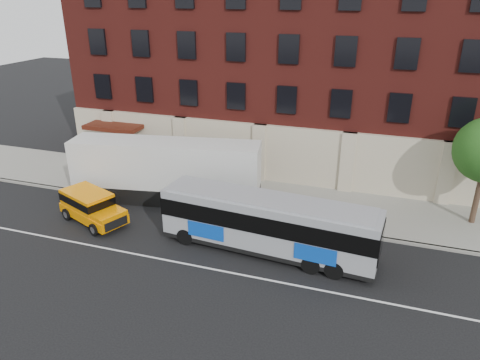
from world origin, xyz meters
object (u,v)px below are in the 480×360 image
(yellow_suv, at_px, (91,205))
(shipping_container, at_px, (166,172))
(city_bus, at_px, (268,222))
(sign_pole, at_px, (109,176))

(yellow_suv, distance_m, shipping_container, 5.03)
(city_bus, relative_size, yellow_suv, 2.38)
(city_bus, bearing_deg, sign_pole, 164.43)
(sign_pole, bearing_deg, city_bus, -15.57)
(city_bus, distance_m, yellow_suv, 10.70)
(yellow_suv, relative_size, shipping_container, 0.39)
(sign_pole, distance_m, yellow_suv, 3.35)
(sign_pole, relative_size, yellow_suv, 0.53)
(city_bus, height_order, shipping_container, shipping_container)
(sign_pole, relative_size, shipping_container, 0.21)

